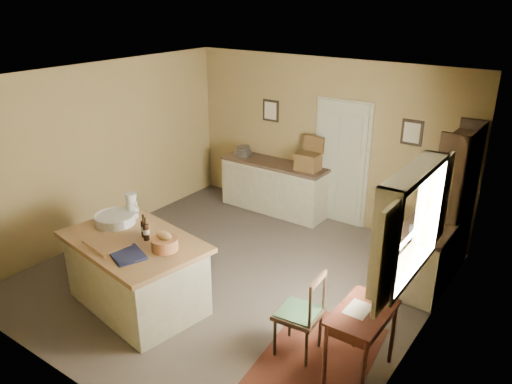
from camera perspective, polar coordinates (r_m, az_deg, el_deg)
ground at (r=6.98m, az=-2.67°, el=-9.59°), size 5.00×5.00×0.00m
wall_back at (r=8.38m, az=7.76°, el=5.84°), size 5.00×0.10×2.70m
wall_front at (r=4.86m, az=-21.53°, el=-8.00°), size 5.00×0.10×2.70m
wall_left at (r=8.09m, az=-17.02°, el=4.47°), size 0.10×5.00×2.70m
wall_right at (r=5.33m, az=18.86°, el=-4.89°), size 0.10×5.00×2.70m
ceiling at (r=6.02m, az=-3.13°, el=12.85°), size 5.00×5.00×0.00m
door at (r=8.29m, az=9.69°, el=3.41°), size 0.97×0.06×2.11m
framed_prints at (r=8.18m, az=9.06°, el=8.05°), size 2.82×0.02×0.38m
window at (r=5.09m, az=17.63°, el=-3.53°), size 0.25×1.99×1.12m
work_island at (r=6.34m, az=-13.56°, el=-8.70°), size 1.91×1.41×1.20m
sideboard at (r=8.78m, az=2.08°, el=0.81°), size 1.95×0.55×1.18m
rug at (r=5.69m, az=7.16°, el=-18.09°), size 1.28×1.72×0.01m
writing_desk at (r=5.15m, az=12.04°, el=-14.12°), size 0.49×0.80×0.82m
desk_chair at (r=5.45m, az=4.88°, el=-13.70°), size 0.49×0.49×0.97m
right_cabinet at (r=6.89m, az=18.78°, el=-6.93°), size 0.61×1.10×0.99m
shelving_unit at (r=7.19m, az=22.04°, el=-1.09°), size 0.35×0.93×2.07m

